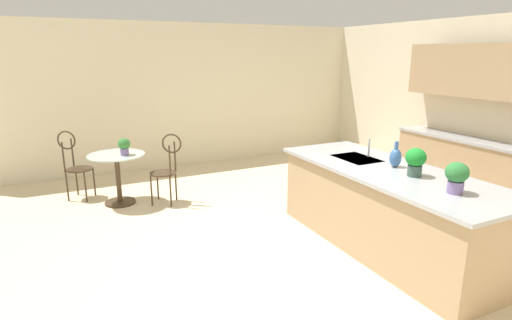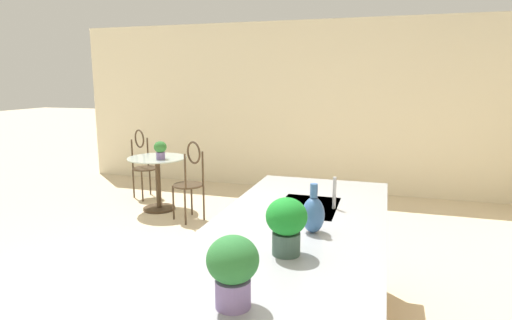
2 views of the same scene
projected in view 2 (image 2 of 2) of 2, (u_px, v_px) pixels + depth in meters
The scene contains 10 objects.
wall_left_window at pixel (300, 107), 6.88m from camera, with size 0.12×7.80×2.70m, color beige.
kitchen_island at pixel (289, 306), 2.52m from camera, with size 2.80×1.06×0.92m.
bistro_table at pixel (158, 178), 5.86m from camera, with size 0.80×0.80×0.74m.
chair_near_window at pixel (143, 161), 6.46m from camera, with size 0.52×0.52×1.04m.
chair_by_island at pixel (190, 177), 5.36m from camera, with size 0.52×0.52×1.04m.
sink_faucet at pixel (334, 193), 2.88m from camera, with size 0.02×0.02×0.22m, color #B2B5BA.
potted_plant_on_table at pixel (160, 149), 5.66m from camera, with size 0.17×0.17×0.24m.
potted_plant_counter_near at pixel (286, 222), 2.11m from camera, with size 0.21×0.21×0.29m.
potted_plant_counter_far at pixel (233, 267), 1.62m from camera, with size 0.20×0.20×0.29m.
vase_on_counter at pixel (313, 214), 2.43m from camera, with size 0.13×0.13×0.29m.
Camera 2 is at (2.57, 1.34, 1.79)m, focal length 29.81 mm.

